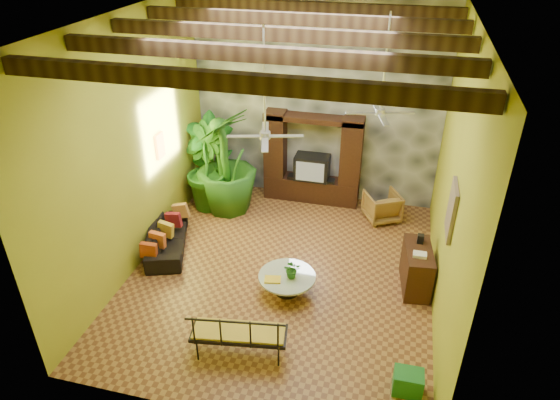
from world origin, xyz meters
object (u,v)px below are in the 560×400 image
(tall_plant_a, at_px, (211,158))
(ceiling_fan_front, at_px, (265,124))
(tall_plant_b, at_px, (204,168))
(sofa, at_px, (167,238))
(wicker_armchair, at_px, (382,206))
(tall_plant_c, at_px, (226,162))
(side_console, at_px, (417,268))
(coffee_table, at_px, (287,281))
(ceiling_fan_back, at_px, (381,102))
(entertainment_center, at_px, (312,165))
(green_bin, at_px, (408,382))
(iron_bench, at_px, (238,333))

(tall_plant_a, bearing_deg, ceiling_fan_front, -52.74)
(tall_plant_b, bearing_deg, sofa, -94.33)
(wicker_armchair, relative_size, tall_plant_c, 0.30)
(ceiling_fan_front, distance_m, side_console, 4.16)
(side_console, bearing_deg, coffee_table, -168.62)
(coffee_table, relative_size, side_console, 1.00)
(ceiling_fan_back, distance_m, wicker_armchair, 3.36)
(entertainment_center, xyz_separation_m, green_bin, (2.59, -5.52, -0.77))
(sofa, relative_size, tall_plant_a, 0.85)
(tall_plant_a, distance_m, iron_bench, 5.49)
(sofa, height_order, side_console, side_console)
(tall_plant_b, height_order, side_console, tall_plant_b)
(sofa, relative_size, green_bin, 4.26)
(tall_plant_a, bearing_deg, wicker_armchair, 0.09)
(entertainment_center, relative_size, tall_plant_b, 1.13)
(tall_plant_c, bearing_deg, tall_plant_b, 179.71)
(side_console, bearing_deg, tall_plant_c, 150.32)
(ceiling_fan_back, xyz_separation_m, side_console, (1.05, -0.98, -2.96))
(tall_plant_a, height_order, green_bin, tall_plant_a)
(entertainment_center, xyz_separation_m, wicker_armchair, (1.83, -0.54, -0.61))
(coffee_table, bearing_deg, tall_plant_b, 135.09)
(entertainment_center, xyz_separation_m, tall_plant_a, (-2.48, -0.54, 0.16))
(ceiling_fan_back, distance_m, side_console, 3.29)
(green_bin, bearing_deg, iron_bench, 179.32)
(green_bin, bearing_deg, ceiling_fan_back, 105.41)
(ceiling_fan_back, relative_size, wicker_armchair, 2.40)
(entertainment_center, xyz_separation_m, side_console, (2.65, -2.91, -0.52))
(entertainment_center, height_order, ceiling_fan_front, ceiling_fan_front)
(ceiling_fan_back, xyz_separation_m, green_bin, (0.99, -3.58, -3.20))
(wicker_armchair, xyz_separation_m, coffee_table, (-1.59, -3.16, -0.10))
(green_bin, bearing_deg, coffee_table, 142.20)
(ceiling_fan_back, height_order, tall_plant_c, ceiling_fan_back)
(ceiling_fan_back, xyz_separation_m, coffee_table, (-1.36, -1.76, -3.15))
(sofa, height_order, wicker_armchair, wicker_armchair)
(ceiling_fan_back, height_order, wicker_armchair, ceiling_fan_back)
(entertainment_center, distance_m, coffee_table, 3.77)
(tall_plant_b, relative_size, coffee_table, 1.92)
(tall_plant_c, bearing_deg, ceiling_fan_front, -56.30)
(sofa, relative_size, iron_bench, 1.17)
(ceiling_fan_front, xyz_separation_m, green_bin, (2.79, -1.98, -3.20))
(side_console, bearing_deg, ceiling_fan_back, 130.50)
(ceiling_fan_front, height_order, iron_bench, ceiling_fan_front)
(iron_bench, xyz_separation_m, green_bin, (2.75, -0.03, -0.34))
(sofa, height_order, tall_plant_b, tall_plant_b)
(iron_bench, bearing_deg, tall_plant_b, 108.68)
(sofa, relative_size, wicker_armchair, 2.48)
(ceiling_fan_front, distance_m, tall_plant_b, 4.17)
(tall_plant_c, xyz_separation_m, coffee_table, (2.15, -2.73, -1.04))
(wicker_armchair, relative_size, coffee_table, 0.70)
(iron_bench, bearing_deg, tall_plant_c, 102.51)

